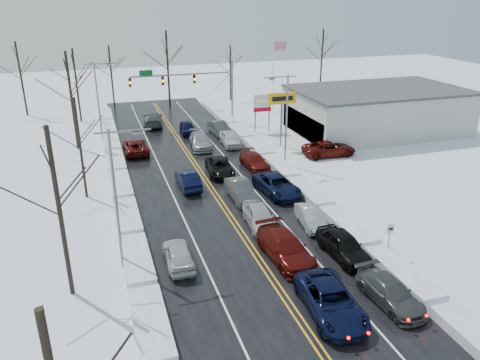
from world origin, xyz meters
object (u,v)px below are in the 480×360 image
object	(u,v)px
traffic_signal_mast	(194,82)
flagpole	(274,72)
dealership_building	(377,110)
oncoming_car_0	(188,187)
tires_plus_sign	(282,102)

from	to	relation	value
traffic_signal_mast	flagpole	world-z (taller)	flagpole
traffic_signal_mast	dealership_building	distance (m)	23.01
oncoming_car_0	traffic_signal_mast	bearing A→B (deg)	-104.99
tires_plus_sign	oncoming_car_0	xyz separation A→B (m)	(-12.38, -8.63, -4.99)
flagpole	oncoming_car_0	distance (m)	28.95
tires_plus_sign	dealership_building	world-z (taller)	tires_plus_sign
dealership_building	traffic_signal_mast	bearing A→B (deg)	154.05
traffic_signal_mast	dealership_building	size ratio (longest dim) A/B	0.65
flagpole	oncoming_car_0	size ratio (longest dim) A/B	2.17
tires_plus_sign	flagpole	distance (m)	14.79
oncoming_car_0	tires_plus_sign	bearing A→B (deg)	-145.64
flagpole	tires_plus_sign	bearing A→B (deg)	-108.44
traffic_signal_mast	flagpole	bearing A→B (deg)	9.73
flagpole	traffic_signal_mast	bearing A→B (deg)	-170.27
tires_plus_sign	oncoming_car_0	size ratio (longest dim) A/B	1.30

